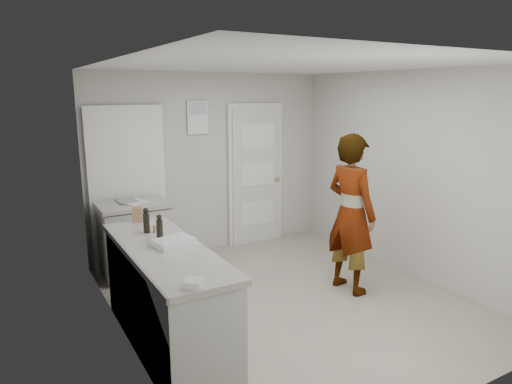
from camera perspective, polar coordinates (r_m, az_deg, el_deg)
ground at (r=5.17m, az=4.14°, el=-13.30°), size 4.00×4.00×0.00m
room_shell at (r=6.42m, az=-6.80°, el=1.40°), size 4.00×4.00×4.00m
main_counter at (r=4.24m, az=-11.09°, el=-13.16°), size 0.64×1.96×0.93m
side_counter at (r=5.86m, az=-14.84°, el=-6.03°), size 0.84×0.61×0.93m
person at (r=5.23m, az=11.78°, el=-2.69°), size 0.50×0.70×1.81m
cake_mix_box at (r=4.86m, az=-14.60°, el=-2.71°), size 0.11×0.08×0.16m
spice_jar at (r=4.49m, az=-12.46°, el=-4.48°), size 0.05×0.05×0.07m
oil_cruet_a at (r=4.47m, az=-13.55°, el=-3.53°), size 0.06×0.06×0.25m
oil_cruet_b at (r=4.16m, az=-11.95°, el=-4.53°), size 0.06×0.06×0.26m
baking_dish at (r=4.09m, az=-10.27°, el=-6.19°), size 0.37×0.30×0.06m
egg_bowl at (r=3.24m, az=-7.88°, el=-11.23°), size 0.14×0.14×0.05m
papers at (r=5.77m, az=-15.15°, el=-1.15°), size 0.37×0.41×0.01m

